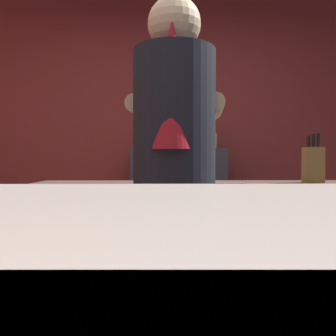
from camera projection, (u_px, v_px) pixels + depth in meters
wall_back at (159, 131)px, 3.43m from camera, size 5.20×0.10×2.70m
prep_counter at (222, 269)px, 1.92m from camera, size 2.10×0.60×0.94m
back_shelf at (178, 213)px, 3.17m from camera, size 0.84×0.36×1.17m
bartender at (174, 174)px, 1.44m from camera, size 0.46×0.53×1.74m
knife_block at (313, 164)px, 1.96m from camera, size 0.10×0.08×0.28m
mixing_bowl at (151, 180)px, 1.82m from camera, size 0.18×0.18×0.05m
chefs_knife at (224, 183)px, 1.86m from camera, size 0.24×0.05×0.01m
bottle_olive_oil at (153, 138)px, 3.08m from camera, size 0.07×0.07×0.25m
bottle_vinegar at (157, 138)px, 3.20m from camera, size 0.06×0.06×0.25m
bottle_hot_sauce at (210, 141)px, 3.26m from camera, size 0.06×0.06×0.19m
bottle_soy at (214, 140)px, 3.18m from camera, size 0.05×0.05×0.21m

